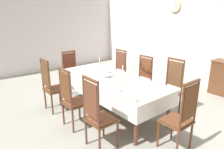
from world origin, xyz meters
The scene contains 22 objects.
ground centered at (0.00, 0.00, -0.02)m, with size 8.24×5.99×0.04m, color #99988D.
back_wall centered at (0.00, 3.04, 1.63)m, with size 8.24×0.08×3.26m, color silver.
left_wall centered at (-4.16, 0.00, 1.63)m, with size 0.08×5.99×3.26m, color silver.
dining_table centered at (0.00, -0.25, 0.70)m, with size 2.60×1.07×0.77m.
tablecloth centered at (0.00, -0.25, 0.70)m, with size 2.62×1.09×0.32m.
chair_south_a centered at (-0.86, -1.19, 0.60)m, with size 0.44×0.42×1.19m.
chair_north_a centered at (-0.86, 0.70, 0.58)m, with size 0.44×0.42×1.14m.
chair_south_b centered at (0.04, -1.19, 0.59)m, with size 0.44×0.42×1.17m.
chair_north_b centered at (0.04, 0.70, 0.58)m, with size 0.44×0.42×1.12m.
chair_south_c centered at (0.85, -1.20, 0.61)m, with size 0.44×0.42×1.22m.
chair_north_c centered at (0.85, 0.70, 0.60)m, with size 0.44×0.42×1.20m.
chair_head_west centered at (-1.71, -0.25, 0.57)m, with size 0.42×0.44×1.10m.
chair_head_east centered at (1.71, -0.25, 0.60)m, with size 0.42×0.44×1.20m.
soup_tureen centered at (-0.13, -0.25, 0.88)m, with size 0.28×0.28×0.22m.
candlestick_west centered at (-0.38, -0.25, 0.93)m, with size 0.07×0.07×0.39m.
candlestick_east centered at (0.38, -0.25, 0.92)m, with size 0.07×0.07×0.36m.
bowl_near_left centered at (1.10, -0.68, 0.80)m, with size 0.18×0.18×0.04m.
bowl_near_right centered at (0.62, -0.60, 0.80)m, with size 0.18×0.18×0.04m.
bowl_far_left centered at (1.14, 0.14, 0.79)m, with size 0.14×0.14×0.04m.
spoon_primary centered at (1.22, -0.66, 0.78)m, with size 0.04×0.18×0.01m.
spoon_secondary centered at (0.75, -0.58, 0.78)m, with size 0.06×0.18×0.01m.
mounted_clock centered at (-0.74, 2.96, 2.28)m, with size 0.35×0.06×0.35m.
Camera 1 is at (3.22, -2.85, 2.14)m, focal length 32.94 mm.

